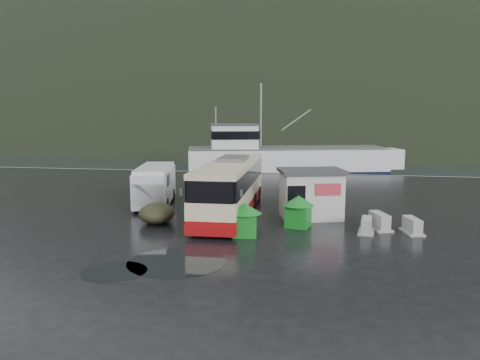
% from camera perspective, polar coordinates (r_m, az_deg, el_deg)
% --- Properties ---
extents(ground, '(160.00, 160.00, 0.00)m').
position_cam_1_polar(ground, '(25.03, -6.10, -4.90)').
color(ground, black).
rests_on(ground, ground).
extents(harbor_water, '(300.00, 180.00, 0.02)m').
position_cam_1_polar(harbor_water, '(133.74, 6.74, 5.78)').
color(harbor_water, black).
rests_on(harbor_water, ground).
extents(quay_edge, '(160.00, 0.60, 1.50)m').
position_cam_1_polar(quay_edge, '(44.32, 0.87, 0.91)').
color(quay_edge, '#999993').
rests_on(quay_edge, ground).
extents(headland, '(780.00, 540.00, 570.00)m').
position_cam_1_polar(headland, '(273.53, 10.34, 6.95)').
color(headland, black).
rests_on(headland, ground).
extents(coach_bus, '(3.05, 11.28, 3.17)m').
position_cam_1_polar(coach_bus, '(26.43, -1.14, -4.14)').
color(coach_bus, beige).
rests_on(coach_bus, ground).
extents(white_van, '(3.12, 6.10, 2.43)m').
position_cam_1_polar(white_van, '(29.49, -10.25, -2.97)').
color(white_van, silver).
rests_on(white_van, ground).
extents(waste_bin_left, '(1.36, 1.36, 1.59)m').
position_cam_1_polar(waste_bin_left, '(23.66, 7.08, -5.69)').
color(waste_bin_left, '#157921').
rests_on(waste_bin_left, ground).
extents(waste_bin_right, '(1.22, 1.22, 1.55)m').
position_cam_1_polar(waste_bin_right, '(21.81, 0.60, -6.83)').
color(waste_bin_right, '#157921').
rests_on(waste_bin_right, ground).
extents(dome_tent, '(2.36, 2.92, 1.02)m').
position_cam_1_polar(dome_tent, '(24.73, -10.08, -5.14)').
color(dome_tent, '#2A2B1A').
rests_on(dome_tent, ground).
extents(ticket_kiosk, '(3.92, 3.32, 2.65)m').
position_cam_1_polar(ticket_kiosk, '(25.75, 8.58, -4.57)').
color(ticket_kiosk, beige).
rests_on(ticket_kiosk, ground).
extents(jersey_barrier_a, '(0.91, 1.52, 0.72)m').
position_cam_1_polar(jersey_barrier_a, '(23.18, 15.13, -6.21)').
color(jersey_barrier_a, '#999993').
rests_on(jersey_barrier_a, ground).
extents(jersey_barrier_b, '(1.03, 1.59, 0.74)m').
position_cam_1_polar(jersey_barrier_b, '(23.74, 20.20, -6.09)').
color(jersey_barrier_b, '#999993').
rests_on(jersey_barrier_b, ground).
extents(jersey_barrier_c, '(1.24, 1.76, 0.80)m').
position_cam_1_polar(jersey_barrier_c, '(24.05, 16.60, -5.74)').
color(jersey_barrier_c, '#999993').
rests_on(jersey_barrier_c, ground).
extents(fishing_trawler, '(25.82, 11.72, 10.09)m').
position_cam_1_polar(fishing_trawler, '(51.55, 5.73, 1.90)').
color(fishing_trawler, silver).
rests_on(fishing_trawler, ground).
extents(puddles, '(4.98, 4.50, 0.01)m').
position_cam_1_polar(puddles, '(18.12, -9.76, -10.11)').
color(puddles, black).
rests_on(puddles, ground).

